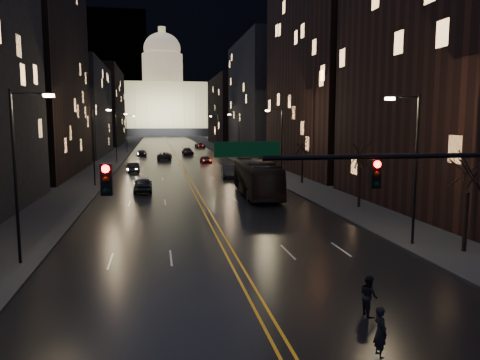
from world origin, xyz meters
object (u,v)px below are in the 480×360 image
oncoming_car_a (143,185)px  oncoming_car_b (133,168)px  pedestrian_a (380,332)px  pedestrian_b (369,295)px  traffic_signal (437,186)px  receding_car_a (229,172)px  bus (257,178)px

oncoming_car_a → oncoming_car_b: (-2.01, 19.66, -0.05)m
pedestrian_a → pedestrian_b: bearing=-21.7°
traffic_signal → oncoming_car_b: size_ratio=3.80×
oncoming_car_a → pedestrian_a: 37.78m
oncoming_car_b → receding_car_a: size_ratio=0.89×
oncoming_car_b → bus: bearing=111.4°
oncoming_car_a → pedestrian_a: bearing=102.2°
bus → oncoming_car_a: bearing=160.6°
traffic_signal → pedestrian_b: (-1.97, 1.02, -4.31)m
bus → receding_car_a: (-0.55, 15.06, -0.95)m
traffic_signal → receding_car_a: size_ratio=3.37×
receding_car_a → pedestrian_b: bearing=-87.6°
oncoming_car_a → receding_car_a: 15.12m
bus → oncoming_car_b: 27.60m
bus → pedestrian_a: (-2.97, -32.36, -0.98)m
receding_car_a → pedestrian_a: 47.49m
traffic_signal → oncoming_car_b: bearing=103.8°
bus → pedestrian_a: bearing=-93.1°
traffic_signal → oncoming_car_a: size_ratio=3.67×
oncoming_car_a → pedestrian_a: size_ratio=2.88×
traffic_signal → receding_car_a: 45.63m
bus → pedestrian_a: 32.51m
receding_car_a → pedestrian_a: bearing=-88.7°
receding_car_a → pedestrian_a: (-2.42, -47.43, -0.03)m
traffic_signal → oncoming_car_a: (-11.38, 34.84, -4.30)m
pedestrian_b → oncoming_car_a: bearing=12.5°
bus → pedestrian_b: (-1.93, -29.35, -1.00)m
bus → pedestrian_a: bus is taller
pedestrian_a → bus: bearing=-7.8°
bus → pedestrian_b: bearing=-91.7°
oncoming_car_b → oncoming_car_a: bearing=88.3°
traffic_signal → receding_car_a: traffic_signal is taller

